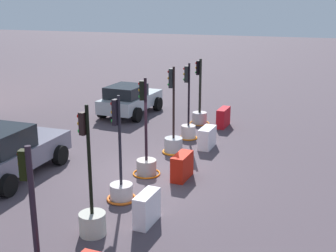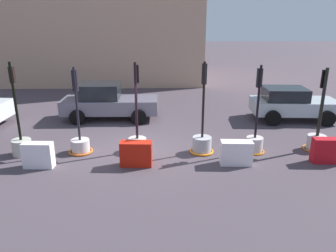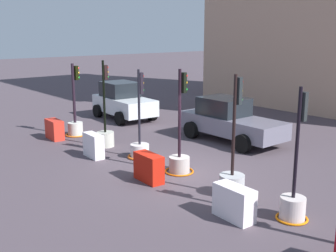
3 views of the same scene
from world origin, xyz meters
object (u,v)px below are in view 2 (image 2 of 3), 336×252
traffic_light_3 (137,138)px  traffic_light_4 (202,140)px  traffic_light_2 (80,141)px  construction_barrier_3 (236,153)px  construction_barrier_1 (38,155)px  traffic_light_6 (317,137)px  car_grey_saloon (108,102)px  traffic_light_1 (21,140)px  construction_barrier_2 (136,154)px  car_silver_hatchback (292,104)px  construction_barrier_4 (329,151)px  traffic_light_5 (255,138)px

traffic_light_3 → traffic_light_4: (2.39, -0.18, -0.03)m
traffic_light_2 → construction_barrier_3: (5.52, -1.22, -0.05)m
construction_barrier_1 → traffic_light_6: bearing=7.2°
traffic_light_2 → car_grey_saloon: size_ratio=0.68×
construction_barrier_1 → traffic_light_1: bearing=131.7°
traffic_light_1 → traffic_light_4: size_ratio=1.01×
traffic_light_4 → car_grey_saloon: 5.97m
construction_barrier_2 → construction_barrier_1: bearing=-179.4°
traffic_light_4 → construction_barrier_2: (-2.36, -1.08, -0.05)m
construction_barrier_2 → construction_barrier_3: bearing=0.0°
traffic_light_1 → traffic_light_6: traffic_light_1 is taller
traffic_light_3 → construction_barrier_1: traffic_light_3 is taller
car_silver_hatchback → car_grey_saloon: (-8.91, 0.41, 0.04)m
traffic_light_4 → construction_barrier_2: traffic_light_4 is taller
car_grey_saloon → car_silver_hatchback: bearing=-2.6°
traffic_light_1 → traffic_light_6: 10.91m
traffic_light_3 → traffic_light_4: bearing=-4.2°
traffic_light_1 → construction_barrier_2: 4.34m
traffic_light_2 → construction_barrier_1: 1.66m
construction_barrier_2 → car_silver_hatchback: car_silver_hatchback is taller
traffic_light_2 → traffic_light_4: traffic_light_4 is taller
traffic_light_1 → traffic_light_2: traffic_light_1 is taller
car_silver_hatchback → car_grey_saloon: 8.92m
traffic_light_2 → construction_barrier_2: traffic_light_2 is taller
construction_barrier_3 → construction_barrier_4: 3.20m
traffic_light_5 → traffic_light_6: (2.40, 0.15, -0.03)m
car_grey_saloon → construction_barrier_3: bearing=-47.0°
car_grey_saloon → traffic_light_2: bearing=-95.9°
traffic_light_3 → traffic_light_4: traffic_light_4 is taller
traffic_light_5 → car_silver_hatchback: bearing=53.8°
traffic_light_5 → construction_barrier_4: bearing=-24.2°
traffic_light_4 → construction_barrier_4: size_ratio=2.89×
traffic_light_1 → construction_barrier_1: 1.47m
traffic_light_3 → construction_barrier_1: (-3.20, -1.29, -0.08)m
traffic_light_2 → car_silver_hatchback: bearing=22.2°
traffic_light_3 → construction_barrier_4: 6.72m
traffic_light_2 → construction_barrier_4: (8.72, -1.18, -0.02)m
construction_barrier_1 → construction_barrier_4: 9.82m
traffic_light_1 → traffic_light_2: (2.07, 0.16, -0.09)m
traffic_light_2 → car_silver_hatchback: (9.35, 3.82, 0.35)m
traffic_light_2 → traffic_light_5: bearing=-1.4°
traffic_light_4 → construction_barrier_4: traffic_light_4 is taller
traffic_light_4 → car_grey_saloon: size_ratio=0.72×
construction_barrier_2 → car_grey_saloon: size_ratio=0.23×
traffic_light_4 → car_silver_hatchback: traffic_light_4 is taller
traffic_light_1 → traffic_light_5: bearing=0.0°
traffic_light_2 → construction_barrier_4: 8.80m
construction_barrier_1 → construction_barrier_2: construction_barrier_1 is taller
construction_barrier_4 → car_silver_hatchback: 5.05m
traffic_light_5 → construction_barrier_2: (-4.31, -1.06, -0.12)m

